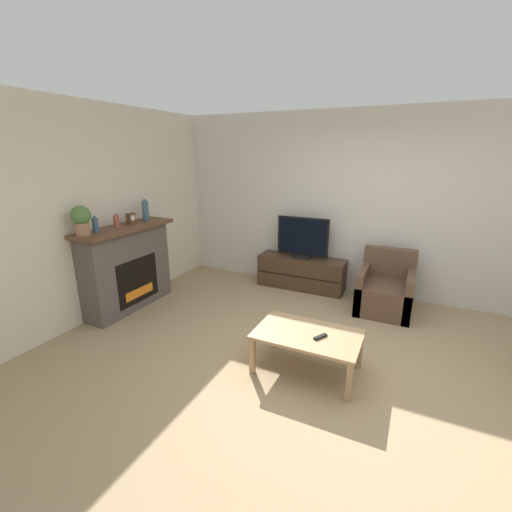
{
  "coord_description": "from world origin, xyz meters",
  "views": [
    {
      "loc": [
        0.61,
        -2.94,
        2.08
      ],
      "look_at": [
        -1.15,
        0.75,
        0.85
      ],
      "focal_mm": 24.0,
      "sensor_mm": 36.0,
      "label": 1
    }
  ],
  "objects_px": {
    "mantel_clock": "(131,219)",
    "armchair": "(385,291)",
    "mantel_vase_centre_left": "(116,221)",
    "remote": "(320,337)",
    "potted_plant": "(81,219)",
    "tv_stand": "(301,273)",
    "fireplace": "(127,267)",
    "mantel_vase_right": "(145,210)",
    "tv": "(303,239)",
    "coffee_table": "(308,338)",
    "mantel_vase_left": "(95,225)"
  },
  "relations": [
    {
      "from": "tv_stand",
      "to": "tv",
      "type": "height_order",
      "value": "tv"
    },
    {
      "from": "mantel_vase_centre_left",
      "to": "armchair",
      "type": "bearing_deg",
      "value": 25.63
    },
    {
      "from": "armchair",
      "to": "potted_plant",
      "type": "bearing_deg",
      "value": -147.61
    },
    {
      "from": "mantel_clock",
      "to": "tv",
      "type": "xyz_separation_m",
      "value": [
        1.92,
        1.58,
        -0.43
      ]
    },
    {
      "from": "mantel_clock",
      "to": "armchair",
      "type": "xyz_separation_m",
      "value": [
        3.21,
        1.29,
        -0.97
      ]
    },
    {
      "from": "mantel_vase_left",
      "to": "mantel_clock",
      "type": "xyz_separation_m",
      "value": [
        0.0,
        0.57,
        -0.02
      ]
    },
    {
      "from": "mantel_vase_right",
      "to": "tv_stand",
      "type": "xyz_separation_m",
      "value": [
        1.92,
        1.3,
        -1.06
      ]
    },
    {
      "from": "mantel_vase_right",
      "to": "coffee_table",
      "type": "height_order",
      "value": "mantel_vase_right"
    },
    {
      "from": "mantel_vase_right",
      "to": "fireplace",
      "type": "bearing_deg",
      "value": -92.27
    },
    {
      "from": "mantel_vase_centre_left",
      "to": "remote",
      "type": "distance_m",
      "value": 2.93
    },
    {
      "from": "fireplace",
      "to": "tv",
      "type": "distance_m",
      "value": 2.6
    },
    {
      "from": "potted_plant",
      "to": "coffee_table",
      "type": "height_order",
      "value": "potted_plant"
    },
    {
      "from": "fireplace",
      "to": "tv_stand",
      "type": "relative_size",
      "value": 1.04
    },
    {
      "from": "fireplace",
      "to": "mantel_vase_right",
      "type": "height_order",
      "value": "mantel_vase_right"
    },
    {
      "from": "mantel_vase_centre_left",
      "to": "remote",
      "type": "xyz_separation_m",
      "value": [
        2.8,
        -0.28,
        -0.83
      ]
    },
    {
      "from": "mantel_vase_centre_left",
      "to": "armchair",
      "type": "distance_m",
      "value": 3.7
    },
    {
      "from": "tv_stand",
      "to": "armchair",
      "type": "height_order",
      "value": "armchair"
    },
    {
      "from": "potted_plant",
      "to": "armchair",
      "type": "bearing_deg",
      "value": 32.39
    },
    {
      "from": "mantel_vase_centre_left",
      "to": "mantel_vase_right",
      "type": "distance_m",
      "value": 0.54
    },
    {
      "from": "mantel_vase_left",
      "to": "mantel_clock",
      "type": "bearing_deg",
      "value": 89.92
    },
    {
      "from": "potted_plant",
      "to": "remote",
      "type": "bearing_deg",
      "value": 4.36
    },
    {
      "from": "fireplace",
      "to": "armchair",
      "type": "relative_size",
      "value": 1.74
    },
    {
      "from": "tv",
      "to": "mantel_clock",
      "type": "bearing_deg",
      "value": -140.56
    },
    {
      "from": "remote",
      "to": "mantel_vase_left",
      "type": "bearing_deg",
      "value": -149.99
    },
    {
      "from": "mantel_vase_left",
      "to": "mantel_clock",
      "type": "relative_size",
      "value": 1.34
    },
    {
      "from": "mantel_clock",
      "to": "remote",
      "type": "distance_m",
      "value": 2.96
    },
    {
      "from": "mantel_vase_centre_left",
      "to": "remote",
      "type": "height_order",
      "value": "mantel_vase_centre_left"
    },
    {
      "from": "fireplace",
      "to": "mantel_vase_centre_left",
      "type": "height_order",
      "value": "mantel_vase_centre_left"
    },
    {
      "from": "mantel_clock",
      "to": "armchair",
      "type": "distance_m",
      "value": 3.6
    },
    {
      "from": "mantel_clock",
      "to": "mantel_vase_left",
      "type": "bearing_deg",
      "value": -90.08
    },
    {
      "from": "tv_stand",
      "to": "mantel_vase_left",
      "type": "bearing_deg",
      "value": -131.78
    },
    {
      "from": "tv_stand",
      "to": "armchair",
      "type": "distance_m",
      "value": 1.33
    },
    {
      "from": "remote",
      "to": "armchair",
      "type": "bearing_deg",
      "value": 106.51
    },
    {
      "from": "mantel_vase_left",
      "to": "remote",
      "type": "bearing_deg",
      "value": 0.74
    },
    {
      "from": "coffee_table",
      "to": "mantel_vase_right",
      "type": "bearing_deg",
      "value": 163.63
    },
    {
      "from": "potted_plant",
      "to": "tv_stand",
      "type": "distance_m",
      "value": 3.21
    },
    {
      "from": "tv_stand",
      "to": "tv",
      "type": "relative_size",
      "value": 1.68
    },
    {
      "from": "tv",
      "to": "coffee_table",
      "type": "bearing_deg",
      "value": -70.2
    },
    {
      "from": "mantel_vase_centre_left",
      "to": "tv_stand",
      "type": "bearing_deg",
      "value": 43.61
    },
    {
      "from": "coffee_table",
      "to": "mantel_clock",
      "type": "bearing_deg",
      "value": 169.39
    },
    {
      "from": "mantel_vase_centre_left",
      "to": "mantel_vase_right",
      "type": "relative_size",
      "value": 0.6
    },
    {
      "from": "fireplace",
      "to": "tv_stand",
      "type": "xyz_separation_m",
      "value": [
        1.94,
        1.72,
        -0.34
      ]
    },
    {
      "from": "mantel_vase_centre_left",
      "to": "potted_plant",
      "type": "height_order",
      "value": "potted_plant"
    },
    {
      "from": "fireplace",
      "to": "remote",
      "type": "distance_m",
      "value": 2.85
    },
    {
      "from": "tv",
      "to": "coffee_table",
      "type": "relative_size",
      "value": 0.81
    },
    {
      "from": "fireplace",
      "to": "tv",
      "type": "bearing_deg",
      "value": 41.61
    },
    {
      "from": "mantel_vase_left",
      "to": "remote",
      "type": "distance_m",
      "value": 2.92
    },
    {
      "from": "tv",
      "to": "coffee_table",
      "type": "xyz_separation_m",
      "value": [
        0.75,
        -2.08,
        -0.44
      ]
    },
    {
      "from": "mantel_vase_right",
      "to": "mantel_clock",
      "type": "distance_m",
      "value": 0.29
    },
    {
      "from": "mantel_vase_right",
      "to": "coffee_table",
      "type": "distance_m",
      "value": 2.94
    }
  ]
}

